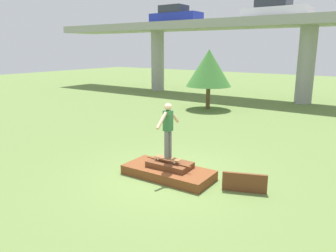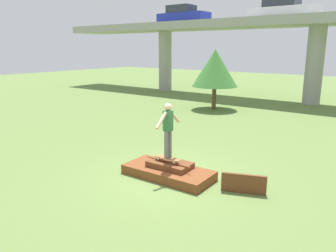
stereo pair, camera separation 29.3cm
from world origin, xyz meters
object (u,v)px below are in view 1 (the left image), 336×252
skateboard (168,158)px  car_on_overpass_mid (275,9)px  skater (168,127)px  tree_behind_left (209,68)px  car_on_overpass_left (175,15)px

skateboard → car_on_overpass_mid: car_on_overpass_mid is taller
skater → car_on_overpass_mid: size_ratio=0.36×
skateboard → car_on_overpass_mid: size_ratio=0.18×
skater → car_on_overpass_mid: 16.72m
skateboard → tree_behind_left: bearing=112.5°
car_on_overpass_left → car_on_overpass_mid: (7.77, 0.54, 0.03)m
skateboard → car_on_overpass_left: (-10.11, 15.34, 5.58)m
skater → tree_behind_left: 11.09m
car_on_overpass_left → car_on_overpass_mid: size_ratio=0.95×
skater → car_on_overpass_mid: bearing=98.4°
skateboard → skater: skater is taller
skater → tree_behind_left: tree_behind_left is taller
skateboard → skater: bearing=-161.6°
skateboard → tree_behind_left: 11.21m
car_on_overpass_left → car_on_overpass_mid: car_on_overpass_mid is taller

